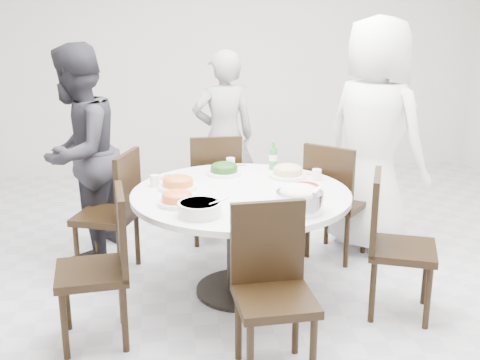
{
  "coord_description": "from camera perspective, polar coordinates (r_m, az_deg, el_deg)",
  "views": [
    {
      "loc": [
        -0.81,
        -4.11,
        2.0
      ],
      "look_at": [
        -0.3,
        -0.18,
        0.82
      ],
      "focal_mm": 45.0,
      "sensor_mm": 36.0,
      "label": 1
    }
  ],
  "objects": [
    {
      "name": "floor",
      "position": [
        4.64,
        3.44,
        -8.96
      ],
      "size": [
        6.0,
        6.0,
        0.01
      ],
      "primitive_type": "cube",
      "color": "silver",
      "rests_on": "ground"
    },
    {
      "name": "wall_back",
      "position": [
        7.18,
        -0.92,
        11.81
      ],
      "size": [
        6.0,
        0.01,
        2.8
      ],
      "primitive_type": "cube",
      "color": "silver",
      "rests_on": "ground"
    },
    {
      "name": "dining_table",
      "position": [
        4.23,
        0.09,
        -5.98
      ],
      "size": [
        1.5,
        1.5,
        0.75
      ],
      "primitive_type": "cylinder",
      "color": "white",
      "rests_on": "floor"
    },
    {
      "name": "chair_ne",
      "position": [
        4.87,
        9.24,
        -1.87
      ],
      "size": [
        0.59,
        0.59,
        0.95
      ],
      "primitive_type": "cube",
      "rotation": [
        0.0,
        0.0,
        2.41
      ],
      "color": "black",
      "rests_on": "floor"
    },
    {
      "name": "chair_n",
      "position": [
        5.16,
        -2.46,
        -0.61
      ],
      "size": [
        0.43,
        0.43,
        0.95
      ],
      "primitive_type": "cube",
      "rotation": [
        0.0,
        0.0,
        3.15
      ],
      "color": "black",
      "rests_on": "floor"
    },
    {
      "name": "chair_nw",
      "position": [
        4.62,
        -12.61,
        -3.08
      ],
      "size": [
        0.54,
        0.54,
        0.95
      ],
      "primitive_type": "cube",
      "rotation": [
        0.0,
        0.0,
        4.37
      ],
      "color": "black",
      "rests_on": "floor"
    },
    {
      "name": "chair_sw",
      "position": [
        3.71,
        -13.89,
        -8.18
      ],
      "size": [
        0.46,
        0.46,
        0.95
      ],
      "primitive_type": "cube",
      "rotation": [
        0.0,
        0.0,
        4.82
      ],
      "color": "black",
      "rests_on": "floor"
    },
    {
      "name": "chair_s",
      "position": [
        3.3,
        3.34,
        -10.92
      ],
      "size": [
        0.44,
        0.44,
        0.95
      ],
      "primitive_type": "cube",
      "rotation": [
        0.0,
        0.0,
        6.34
      ],
      "color": "black",
      "rests_on": "floor"
    },
    {
      "name": "chair_se",
      "position": [
        4.05,
        15.18,
        -6.1
      ],
      "size": [
        0.54,
        0.54,
        0.95
      ],
      "primitive_type": "cube",
      "rotation": [
        0.0,
        0.0,
        7.48
      ],
      "color": "black",
      "rests_on": "floor"
    },
    {
      "name": "diner_right",
      "position": [
        4.97,
        12.59,
        4.04
      ],
      "size": [
        1.03,
        1.11,
        1.9
      ],
      "primitive_type": "imported",
      "rotation": [
        0.0,
        0.0,
        2.19
      ],
      "color": "white",
      "rests_on": "floor"
    },
    {
      "name": "diner_middle",
      "position": [
        5.57,
        -1.55,
        4.12
      ],
      "size": [
        0.62,
        0.44,
        1.59
      ],
      "primitive_type": "imported",
      "rotation": [
        0.0,
        0.0,
        3.24
      ],
      "color": "black",
      "rests_on": "floor"
    },
    {
      "name": "diner_left",
      "position": [
        4.88,
        -15.08,
        2.42
      ],
      "size": [
        0.89,
        1.0,
        1.71
      ],
      "primitive_type": "imported",
      "rotation": [
        0.0,
        0.0,
        4.37
      ],
      "color": "black",
      "rests_on": "floor"
    },
    {
      "name": "dish_greens",
      "position": [
        4.5,
        -1.52,
        0.93
      ],
      "size": [
        0.26,
        0.26,
        0.07
      ],
      "primitive_type": "cylinder",
      "color": "white",
      "rests_on": "dining_table"
    },
    {
      "name": "dish_pale",
      "position": [
        4.45,
        4.54,
        0.75
      ],
      "size": [
        0.28,
        0.28,
        0.07
      ],
      "primitive_type": "cylinder",
      "color": "white",
      "rests_on": "dining_table"
    },
    {
      "name": "dish_orange",
      "position": [
        4.18,
        -5.9,
        -0.35
      ],
      "size": [
        0.27,
        0.27,
        0.07
      ],
      "primitive_type": "cylinder",
      "color": "white",
      "rests_on": "dining_table"
    },
    {
      "name": "dish_redbrown",
      "position": [
        4.02,
        6.22,
        -1.14
      ],
      "size": [
        0.25,
        0.25,
        0.06
      ],
      "primitive_type": "cylinder",
      "color": "white",
      "rests_on": "dining_table"
    },
    {
      "name": "dish_tofu",
      "position": [
        3.86,
        -5.99,
        -1.86
      ],
      "size": [
        0.25,
        0.25,
        0.06
      ],
      "primitive_type": "cylinder",
      "color": "white",
      "rests_on": "dining_table"
    },
    {
      "name": "rice_bowl",
      "position": [
        3.72,
        5.67,
        -2.06
      ],
      "size": [
        0.29,
        0.29,
        0.13
      ],
      "primitive_type": "cylinder",
      "color": "silver",
      "rests_on": "dining_table"
    },
    {
      "name": "soup_bowl",
      "position": [
        3.66,
        -3.86,
        -2.74
      ],
      "size": [
        0.27,
        0.27,
        0.08
      ],
      "primitive_type": "cylinder",
      "color": "white",
      "rests_on": "dining_table"
    },
    {
      "name": "beverage_bottle",
      "position": [
        4.63,
        3.17,
        2.33
      ],
      "size": [
        0.06,
        0.06,
        0.22
      ],
      "primitive_type": "cylinder",
      "color": "#327E3D",
      "rests_on": "dining_table"
    },
    {
      "name": "tea_cups",
      "position": [
        4.69,
        -1.07,
        1.67
      ],
      "size": [
        0.07,
        0.07,
        0.08
      ],
      "primitive_type": "cylinder",
      "color": "white",
      "rests_on": "dining_table"
    },
    {
      "name": "chopsticks",
      "position": [
        4.74,
        -0.5,
        1.41
      ],
      "size": [
        0.24,
        0.04,
        0.01
      ],
      "primitive_type": null,
      "color": "tan",
      "rests_on": "dining_table"
    }
  ]
}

